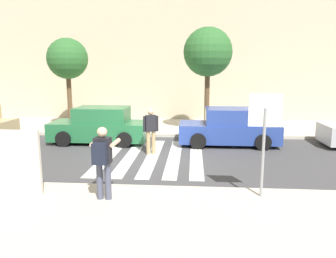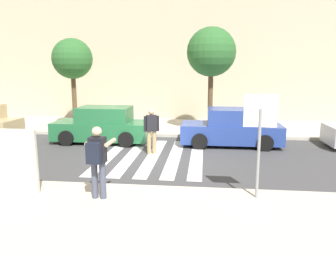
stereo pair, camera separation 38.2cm
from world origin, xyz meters
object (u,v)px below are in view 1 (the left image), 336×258
(parked_car_blue, at_px, (229,128))
(advertising_board, at_px, (19,163))
(parked_car_green, at_px, (100,126))
(street_tree_center, at_px, (208,53))
(pedestrian_crossing, at_px, (151,129))
(street_tree_west, at_px, (67,59))
(stop_sign, at_px, (265,123))
(photographer_with_backpack, at_px, (103,157))

(parked_car_blue, relative_size, advertising_board, 2.56)
(parked_car_green, relative_size, advertising_board, 2.56)
(parked_car_green, relative_size, street_tree_center, 0.83)
(pedestrian_crossing, height_order, street_tree_west, street_tree_west)
(pedestrian_crossing, relative_size, street_tree_center, 0.35)
(street_tree_west, relative_size, advertising_board, 2.85)
(parked_car_green, bearing_deg, pedestrian_crossing, -36.31)
(parked_car_blue, xyz_separation_m, street_tree_center, (-0.88, 2.16, 3.18))
(stop_sign, height_order, street_tree_west, street_tree_west)
(photographer_with_backpack, bearing_deg, parked_car_blue, 61.19)
(street_tree_west, bearing_deg, parked_car_blue, -19.24)
(pedestrian_crossing, xyz_separation_m, street_tree_west, (-4.81, 4.55, 2.66))
(stop_sign, xyz_separation_m, photographer_with_backpack, (-3.72, -0.50, -0.77))
(parked_car_green, bearing_deg, street_tree_center, 24.87)
(photographer_with_backpack, distance_m, street_tree_center, 9.50)
(pedestrian_crossing, relative_size, street_tree_west, 0.38)
(stop_sign, distance_m, parked_car_green, 8.36)
(street_tree_west, bearing_deg, photographer_with_backpack, -65.09)
(pedestrian_crossing, height_order, parked_car_blue, pedestrian_crossing)
(stop_sign, height_order, parked_car_blue, stop_sign)
(parked_car_blue, distance_m, street_tree_center, 3.94)
(parked_car_green, distance_m, street_tree_west, 4.65)
(stop_sign, relative_size, advertising_board, 1.54)
(street_tree_west, bearing_deg, stop_sign, -47.56)
(stop_sign, distance_m, pedestrian_crossing, 5.40)
(street_tree_center, bearing_deg, stop_sign, -82.94)
(street_tree_center, distance_m, advertising_board, 10.23)
(street_tree_center, bearing_deg, parked_car_green, -155.13)
(advertising_board, bearing_deg, street_tree_west, 103.51)
(street_tree_center, bearing_deg, parked_car_blue, -67.76)
(pedestrian_crossing, bearing_deg, street_tree_center, 60.82)
(photographer_with_backpack, distance_m, pedestrian_crossing, 4.76)
(street_tree_center, bearing_deg, street_tree_west, 175.12)
(pedestrian_crossing, distance_m, parked_car_green, 3.05)
(parked_car_green, bearing_deg, parked_car_blue, 0.00)
(pedestrian_crossing, height_order, parked_car_green, pedestrian_crossing)
(stop_sign, relative_size, street_tree_center, 0.50)
(photographer_with_backpack, bearing_deg, parked_car_green, 106.63)
(photographer_with_backpack, relative_size, pedestrian_crossing, 1.00)
(parked_car_blue, distance_m, street_tree_west, 8.86)
(street_tree_center, xyz_separation_m, advertising_board, (-4.82, -8.52, -2.97))
(stop_sign, relative_size, parked_car_blue, 0.60)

